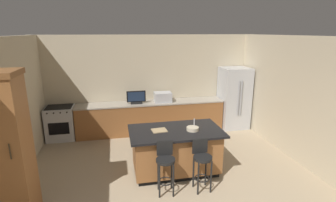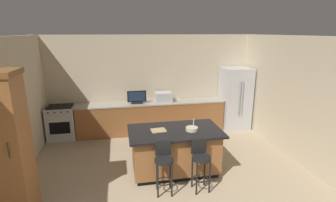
{
  "view_description": "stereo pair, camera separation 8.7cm",
  "coord_description": "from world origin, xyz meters",
  "px_view_note": "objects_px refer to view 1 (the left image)",
  "views": [
    {
      "loc": [
        -1.0,
        -2.36,
        2.83
      ],
      "look_at": [
        0.2,
        3.39,
        1.24
      ],
      "focal_mm": 27.52,
      "sensor_mm": 36.0,
      "label": 1
    },
    {
      "loc": [
        -0.91,
        -2.37,
        2.83
      ],
      "look_at": [
        0.2,
        3.39,
        1.24
      ],
      "focal_mm": 27.52,
      "sensor_mm": 36.0,
      "label": 2
    }
  ],
  "objects_px": {
    "tv_monitor": "(136,98)",
    "tv_remote": "(189,128)",
    "cabinet_tower": "(4,149)",
    "cutting_board": "(159,130)",
    "refrigerator": "(234,98)",
    "microwave": "(163,97)",
    "bar_stool_right": "(202,161)",
    "kitchen_island": "(176,150)",
    "range_oven": "(61,123)",
    "bar_stool_left": "(165,163)",
    "fruit_bowl": "(193,129)"
  },
  "relations": [
    {
      "from": "tv_monitor",
      "to": "tv_remote",
      "type": "height_order",
      "value": "tv_monitor"
    },
    {
      "from": "cabinet_tower",
      "to": "tv_remote",
      "type": "relative_size",
      "value": 13.7
    },
    {
      "from": "range_oven",
      "to": "cabinet_tower",
      "type": "relative_size",
      "value": 0.39
    },
    {
      "from": "range_oven",
      "to": "cabinet_tower",
      "type": "bearing_deg",
      "value": -92.31
    },
    {
      "from": "kitchen_island",
      "to": "refrigerator",
      "type": "height_order",
      "value": "refrigerator"
    },
    {
      "from": "cabinet_tower",
      "to": "bar_stool_left",
      "type": "bearing_deg",
      "value": 5.55
    },
    {
      "from": "range_oven",
      "to": "cabinet_tower",
      "type": "height_order",
      "value": "cabinet_tower"
    },
    {
      "from": "refrigerator",
      "to": "microwave",
      "type": "relative_size",
      "value": 3.77
    },
    {
      "from": "microwave",
      "to": "refrigerator",
      "type": "bearing_deg",
      "value": -1.88
    },
    {
      "from": "tv_monitor",
      "to": "fruit_bowl",
      "type": "distance_m",
      "value": 2.49
    },
    {
      "from": "microwave",
      "to": "fruit_bowl",
      "type": "distance_m",
      "value": 2.37
    },
    {
      "from": "bar_stool_left",
      "to": "fruit_bowl",
      "type": "xyz_separation_m",
      "value": [
        0.67,
        0.58,
        0.38
      ]
    },
    {
      "from": "range_oven",
      "to": "tv_remote",
      "type": "height_order",
      "value": "tv_remote"
    },
    {
      "from": "refrigerator",
      "to": "tv_remote",
      "type": "height_order",
      "value": "refrigerator"
    },
    {
      "from": "range_oven",
      "to": "tv_monitor",
      "type": "distance_m",
      "value": 2.12
    },
    {
      "from": "microwave",
      "to": "tv_monitor",
      "type": "bearing_deg",
      "value": -176.09
    },
    {
      "from": "refrigerator",
      "to": "microwave",
      "type": "bearing_deg",
      "value": 178.12
    },
    {
      "from": "kitchen_island",
      "to": "microwave",
      "type": "distance_m",
      "value": 2.35
    },
    {
      "from": "microwave",
      "to": "kitchen_island",
      "type": "bearing_deg",
      "value": -94.12
    },
    {
      "from": "refrigerator",
      "to": "microwave",
      "type": "height_order",
      "value": "refrigerator"
    },
    {
      "from": "tv_remote",
      "to": "bar_stool_right",
      "type": "bearing_deg",
      "value": -60.76
    },
    {
      "from": "fruit_bowl",
      "to": "tv_remote",
      "type": "relative_size",
      "value": 1.44
    },
    {
      "from": "tv_monitor",
      "to": "tv_remote",
      "type": "distance_m",
      "value": 2.38
    },
    {
      "from": "refrigerator",
      "to": "fruit_bowl",
      "type": "height_order",
      "value": "refrigerator"
    },
    {
      "from": "refrigerator",
      "to": "tv_remote",
      "type": "distance_m",
      "value": 2.98
    },
    {
      "from": "refrigerator",
      "to": "cabinet_tower",
      "type": "bearing_deg",
      "value": -148.52
    },
    {
      "from": "cutting_board",
      "to": "refrigerator",
      "type": "bearing_deg",
      "value": 39.45
    },
    {
      "from": "kitchen_island",
      "to": "fruit_bowl",
      "type": "xyz_separation_m",
      "value": [
        0.33,
        -0.08,
        0.48
      ]
    },
    {
      "from": "kitchen_island",
      "to": "refrigerator",
      "type": "distance_m",
      "value": 3.22
    },
    {
      "from": "cabinet_tower",
      "to": "tv_remote",
      "type": "xyz_separation_m",
      "value": [
        3.04,
        0.91,
        -0.28
      ]
    },
    {
      "from": "kitchen_island",
      "to": "bar_stool_right",
      "type": "distance_m",
      "value": 0.78
    },
    {
      "from": "range_oven",
      "to": "bar_stool_right",
      "type": "bearing_deg",
      "value": -45.25
    },
    {
      "from": "range_oven",
      "to": "cutting_board",
      "type": "relative_size",
      "value": 3.15
    },
    {
      "from": "bar_stool_left",
      "to": "refrigerator",
      "type": "bearing_deg",
      "value": 51.81
    },
    {
      "from": "cabinet_tower",
      "to": "microwave",
      "type": "relative_size",
      "value": 4.85
    },
    {
      "from": "cabinet_tower",
      "to": "bar_stool_left",
      "type": "height_order",
      "value": "cabinet_tower"
    },
    {
      "from": "refrigerator",
      "to": "cabinet_tower",
      "type": "relative_size",
      "value": 0.78
    },
    {
      "from": "refrigerator",
      "to": "bar_stool_left",
      "type": "bearing_deg",
      "value": -132.81
    },
    {
      "from": "fruit_bowl",
      "to": "cutting_board",
      "type": "bearing_deg",
      "value": 170.34
    },
    {
      "from": "tv_monitor",
      "to": "tv_remote",
      "type": "xyz_separation_m",
      "value": [
        0.88,
        -2.21,
        -0.13
      ]
    },
    {
      "from": "microwave",
      "to": "tv_monitor",
      "type": "height_order",
      "value": "tv_monitor"
    },
    {
      "from": "microwave",
      "to": "bar_stool_left",
      "type": "xyz_separation_m",
      "value": [
        -0.51,
        -2.94,
        -0.45
      ]
    },
    {
      "from": "kitchen_island",
      "to": "cutting_board",
      "type": "height_order",
      "value": "cutting_board"
    },
    {
      "from": "refrigerator",
      "to": "range_oven",
      "type": "bearing_deg",
      "value": 179.19
    },
    {
      "from": "bar_stool_right",
      "to": "tv_remote",
      "type": "height_order",
      "value": "bar_stool_right"
    },
    {
      "from": "microwave",
      "to": "tv_remote",
      "type": "bearing_deg",
      "value": -86.88
    },
    {
      "from": "cutting_board",
      "to": "cabinet_tower",
      "type": "bearing_deg",
      "value": -159.06
    },
    {
      "from": "microwave",
      "to": "cutting_board",
      "type": "height_order",
      "value": "microwave"
    },
    {
      "from": "bar_stool_right",
      "to": "fruit_bowl",
      "type": "height_order",
      "value": "fruit_bowl"
    },
    {
      "from": "tv_monitor",
      "to": "bar_stool_right",
      "type": "height_order",
      "value": "tv_monitor"
    }
  ]
}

